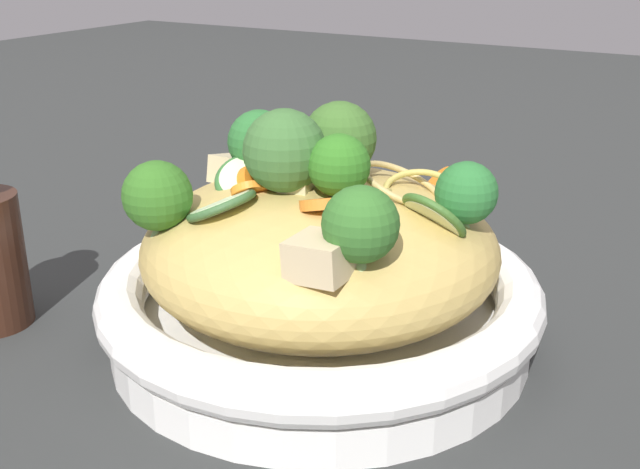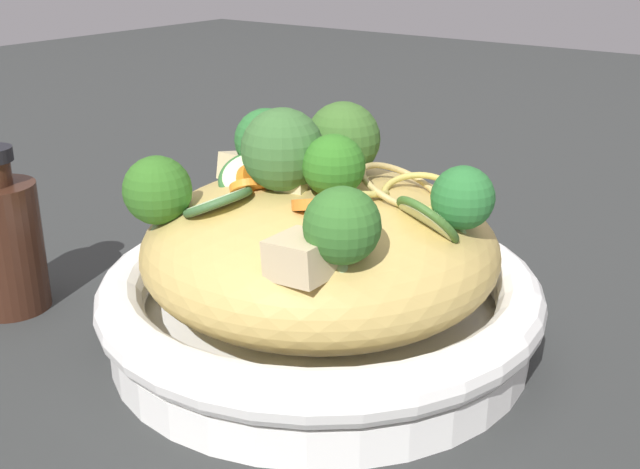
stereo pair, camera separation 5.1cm
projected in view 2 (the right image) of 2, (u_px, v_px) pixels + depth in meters
The scene contains 8 objects.
ground_plane at pixel (320, 342), 0.54m from camera, with size 3.00×3.00×0.00m, color #2D2F2E.
serving_bowl at pixel (320, 305), 0.53m from camera, with size 0.29×0.29×0.06m.
noodle_heap at pixel (320, 247), 0.51m from camera, with size 0.23×0.23×0.10m.
broccoli_florets at pixel (302, 168), 0.48m from camera, with size 0.16×0.21×0.08m.
carrot_coins at pixel (329, 188), 0.50m from camera, with size 0.16×0.11×0.04m.
zucchini_slices at pixel (292, 199), 0.48m from camera, with size 0.10×0.18×0.04m.
chicken_chunks at pixel (281, 207), 0.48m from camera, with size 0.13×0.16×0.04m.
soy_sauce_bottle at pixel (4, 243), 0.57m from camera, with size 0.06×0.06×0.12m.
Camera 2 is at (-0.38, -0.28, 0.26)m, focal length 44.22 mm.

